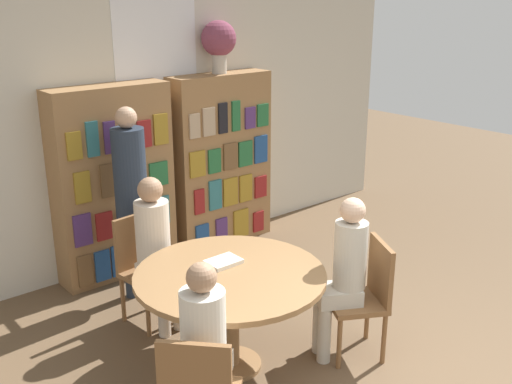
# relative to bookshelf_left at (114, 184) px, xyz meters

# --- Properties ---
(wall_back) EXTENTS (6.40, 0.07, 3.00)m
(wall_back) POSITION_rel_bookshelf_left_xyz_m (0.62, 0.19, 0.60)
(wall_back) COLOR beige
(wall_back) RESTS_ON ground_plane
(bookshelf_left) EXTENTS (1.13, 0.34, 1.82)m
(bookshelf_left) POSITION_rel_bookshelf_left_xyz_m (0.00, 0.00, 0.00)
(bookshelf_left) COLOR olive
(bookshelf_left) RESTS_ON ground_plane
(bookshelf_right) EXTENTS (1.13, 0.34, 1.82)m
(bookshelf_right) POSITION_rel_bookshelf_left_xyz_m (1.25, -0.00, 0.00)
(bookshelf_right) COLOR olive
(bookshelf_right) RESTS_ON ground_plane
(flower_vase) EXTENTS (0.35, 0.35, 0.52)m
(flower_vase) POSITION_rel_bookshelf_left_xyz_m (1.25, 0.00, 1.24)
(flower_vase) COLOR #B7AD9E
(flower_vase) RESTS_ON bookshelf_right
(reading_table) EXTENTS (1.35, 1.35, 0.75)m
(reading_table) POSITION_rel_bookshelf_left_xyz_m (-0.12, -1.92, -0.26)
(reading_table) COLOR olive
(reading_table) RESTS_ON ground_plane
(chair_left_side) EXTENTS (0.44, 0.44, 0.90)m
(chair_left_side) POSITION_rel_bookshelf_left_xyz_m (-0.24, -0.92, -0.41)
(chair_left_side) COLOR brown
(chair_left_side) RESTS_ON ground_plane
(chair_far_side) EXTENTS (0.54, 0.54, 0.90)m
(chair_far_side) POSITION_rel_bookshelf_left_xyz_m (0.76, -2.42, -0.41)
(chair_far_side) COLOR brown
(chair_far_side) RESTS_ON ground_plane
(seated_reader_left) EXTENTS (0.31, 0.39, 1.26)m
(seated_reader_left) POSITION_rel_bookshelf_left_xyz_m (-0.22, -1.09, -0.18)
(seated_reader_left) COLOR beige
(seated_reader_left) RESTS_ON ground_plane
(seated_reader_right) EXTENTS (0.40, 0.36, 1.25)m
(seated_reader_right) POSITION_rel_bookshelf_left_xyz_m (0.60, -2.33, -0.21)
(seated_reader_right) COLOR beige
(seated_reader_right) RESTS_ON ground_plane
(seated_reader_back) EXTENTS (0.41, 0.41, 1.24)m
(seated_reader_back) POSITION_rel_bookshelf_left_xyz_m (-0.73, -2.48, -0.21)
(seated_reader_back) COLOR silver
(seated_reader_back) RESTS_ON ground_plane
(librarian_standing) EXTENTS (0.28, 0.55, 1.72)m
(librarian_standing) POSITION_rel_bookshelf_left_xyz_m (-0.09, -0.50, 0.13)
(librarian_standing) COLOR #232D3D
(librarian_standing) RESTS_ON ground_plane
(open_book_on_table) EXTENTS (0.24, 0.18, 0.03)m
(open_book_on_table) POSITION_rel_bookshelf_left_xyz_m (-0.07, -1.78, -0.14)
(open_book_on_table) COLOR silver
(open_book_on_table) RESTS_ON reading_table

